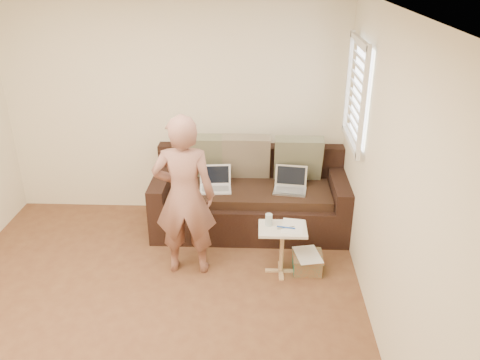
{
  "coord_description": "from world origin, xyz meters",
  "views": [
    {
      "loc": [
        0.98,
        -3.29,
        2.97
      ],
      "look_at": [
        0.8,
        1.4,
        0.78
      ],
      "focal_mm": 36.88,
      "sensor_mm": 36.0,
      "label": 1
    }
  ],
  "objects_px": {
    "laptop_white": "(215,190)",
    "side_table": "(282,250)",
    "laptop_silver": "(290,191)",
    "sofa": "(250,194)",
    "person": "(184,196)",
    "striped_box": "(307,262)",
    "drinking_glass": "(269,220)"
  },
  "relations": [
    {
      "from": "person",
      "to": "sofa",
      "type": "bearing_deg",
      "value": -126.54
    },
    {
      "from": "side_table",
      "to": "laptop_white",
      "type": "bearing_deg",
      "value": 132.15
    },
    {
      "from": "laptop_white",
      "to": "side_table",
      "type": "distance_m",
      "value": 1.11
    },
    {
      "from": "laptop_silver",
      "to": "drinking_glass",
      "type": "bearing_deg",
      "value": -100.08
    },
    {
      "from": "laptop_white",
      "to": "person",
      "type": "relative_size",
      "value": 0.21
    },
    {
      "from": "person",
      "to": "side_table",
      "type": "relative_size",
      "value": 3.2
    },
    {
      "from": "laptop_white",
      "to": "striped_box",
      "type": "height_order",
      "value": "laptop_white"
    },
    {
      "from": "person",
      "to": "drinking_glass",
      "type": "xyz_separation_m",
      "value": [
        0.82,
        0.02,
        -0.25
      ]
    },
    {
      "from": "laptop_silver",
      "to": "side_table",
      "type": "height_order",
      "value": "laptop_silver"
    },
    {
      "from": "side_table",
      "to": "drinking_glass",
      "type": "relative_size",
      "value": 4.31
    },
    {
      "from": "striped_box",
      "to": "side_table",
      "type": "bearing_deg",
      "value": -172.75
    },
    {
      "from": "sofa",
      "to": "striped_box",
      "type": "bearing_deg",
      "value": -55.09
    },
    {
      "from": "person",
      "to": "drinking_glass",
      "type": "distance_m",
      "value": 0.85
    },
    {
      "from": "laptop_silver",
      "to": "laptop_white",
      "type": "height_order",
      "value": "laptop_white"
    },
    {
      "from": "laptop_silver",
      "to": "drinking_glass",
      "type": "relative_size",
      "value": 2.99
    },
    {
      "from": "person",
      "to": "laptop_silver",
      "type": "bearing_deg",
      "value": -145.35
    },
    {
      "from": "side_table",
      "to": "drinking_glass",
      "type": "xyz_separation_m",
      "value": [
        -0.14,
        0.05,
        0.32
      ]
    },
    {
      "from": "laptop_white",
      "to": "drinking_glass",
      "type": "distance_m",
      "value": 0.96
    },
    {
      "from": "person",
      "to": "laptop_white",
      "type": "bearing_deg",
      "value": -107.59
    },
    {
      "from": "laptop_white",
      "to": "side_table",
      "type": "bearing_deg",
      "value": -52.9
    },
    {
      "from": "laptop_silver",
      "to": "side_table",
      "type": "xyz_separation_m",
      "value": [
        -0.11,
        -0.8,
        -0.26
      ]
    },
    {
      "from": "side_table",
      "to": "drinking_glass",
      "type": "distance_m",
      "value": 0.35
    },
    {
      "from": "sofa",
      "to": "person",
      "type": "height_order",
      "value": "person"
    },
    {
      "from": "sofa",
      "to": "person",
      "type": "relative_size",
      "value": 1.33
    },
    {
      "from": "laptop_silver",
      "to": "person",
      "type": "xyz_separation_m",
      "value": [
        -1.06,
        -0.77,
        0.31
      ]
    },
    {
      "from": "drinking_glass",
      "to": "striped_box",
      "type": "relative_size",
      "value": 0.4
    },
    {
      "from": "laptop_white",
      "to": "striped_box",
      "type": "distance_m",
      "value": 1.32
    },
    {
      "from": "laptop_white",
      "to": "drinking_glass",
      "type": "xyz_separation_m",
      "value": [
        0.59,
        -0.76,
        0.06
      ]
    },
    {
      "from": "striped_box",
      "to": "laptop_silver",
      "type": "bearing_deg",
      "value": 101.51
    },
    {
      "from": "person",
      "to": "side_table",
      "type": "distance_m",
      "value": 1.11
    },
    {
      "from": "sofa",
      "to": "drinking_glass",
      "type": "bearing_deg",
      "value": -76.7
    },
    {
      "from": "drinking_glass",
      "to": "sofa",
      "type": "bearing_deg",
      "value": 103.3
    }
  ]
}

